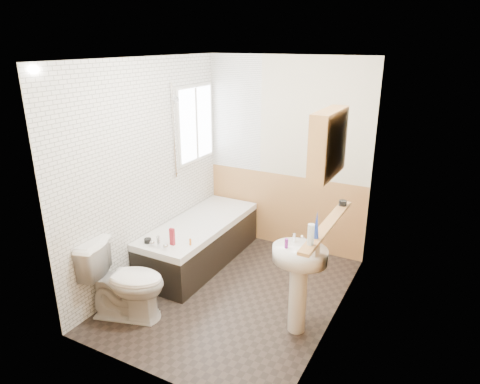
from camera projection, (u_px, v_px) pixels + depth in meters
name	position (u px, v px, depth m)	size (l,w,h in m)	color
floor	(234.00, 293.00, 4.76)	(2.80, 2.80, 0.00)	black
ceiling	(232.00, 58.00, 3.92)	(2.80, 2.80, 0.00)	white
wall_back	(286.00, 156.00, 5.51)	(2.20, 0.02, 2.50)	beige
wall_front	(142.00, 242.00, 3.17)	(2.20, 0.02, 2.50)	beige
wall_left	(147.00, 172.00, 4.83)	(0.02, 2.80, 2.50)	beige
wall_right	(341.00, 206.00, 3.85)	(0.02, 2.80, 2.50)	beige
wainscot_right	(332.00, 278.00, 4.11)	(0.01, 2.80, 1.00)	tan
wainscot_front	(151.00, 325.00, 3.44)	(2.20, 0.01, 1.00)	tan
wainscot_back	(283.00, 210.00, 5.75)	(2.20, 0.01, 1.00)	tan
tile_cladding_left	(149.00, 172.00, 4.82)	(0.01, 2.80, 2.50)	white
tile_return_back	(235.00, 113.00, 5.65)	(0.75, 0.01, 1.50)	white
window	(196.00, 124.00, 5.47)	(0.03, 0.79, 0.99)	white
bathtub	(200.00, 241.00, 5.37)	(0.70, 1.80, 0.68)	black
shower_riser	(174.00, 123.00, 5.01)	(0.10, 0.08, 1.13)	silver
toilet	(125.00, 281.00, 4.25)	(0.45, 0.81, 0.80)	white
sink	(299.00, 272.00, 3.95)	(0.52, 0.42, 1.00)	white
pine_shelf	(327.00, 225.00, 3.81)	(0.10, 1.27, 0.03)	tan
medicine_cabinet	(328.00, 143.00, 3.51)	(0.15, 0.61, 0.55)	tan
foam_can	(311.00, 235.00, 3.39)	(0.05, 0.05, 0.18)	silver
green_bottle	(317.00, 225.00, 3.49)	(0.05, 0.05, 0.24)	#19339E
black_jar	(343.00, 203.00, 4.21)	(0.08, 0.08, 0.05)	black
soap_bottle	(313.00, 249.00, 3.74)	(0.09, 0.20, 0.09)	silver
clear_bottle	(286.00, 243.00, 3.86)	(0.03, 0.03, 0.09)	purple
blue_gel	(172.00, 237.00, 4.65)	(0.05, 0.03, 0.19)	maroon
cream_jar	(148.00, 241.00, 4.72)	(0.08, 0.08, 0.05)	black
orange_bottle	(190.00, 242.00, 4.67)	(0.02, 0.02, 0.07)	orange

